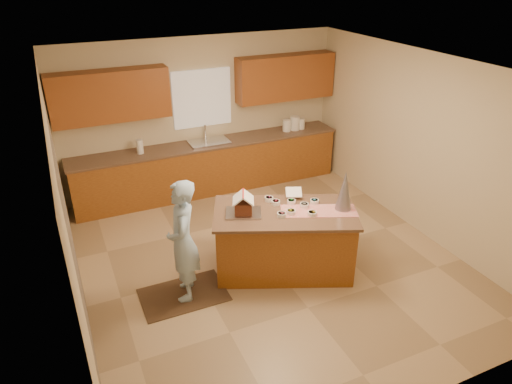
{
  "coord_description": "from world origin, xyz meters",
  "views": [
    {
      "loc": [
        -2.42,
        -4.96,
        3.85
      ],
      "look_at": [
        -0.1,
        0.2,
        1.0
      ],
      "focal_mm": 32.76,
      "sensor_mm": 36.0,
      "label": 1
    }
  ],
  "objects_px": {
    "island_base": "(284,242)",
    "boy": "(183,241)",
    "tinsel_tree": "(345,191)",
    "gingerbread_house": "(243,205)"
  },
  "relations": [
    {
      "from": "island_base",
      "to": "tinsel_tree",
      "type": "xyz_separation_m",
      "value": [
        0.72,
        -0.25,
        0.74
      ]
    },
    {
      "from": "island_base",
      "to": "gingerbread_house",
      "type": "distance_m",
      "value": 0.81
    },
    {
      "from": "tinsel_tree",
      "to": "boy",
      "type": "height_order",
      "value": "boy"
    },
    {
      "from": "island_base",
      "to": "boy",
      "type": "height_order",
      "value": "boy"
    },
    {
      "from": "tinsel_tree",
      "to": "island_base",
      "type": "bearing_deg",
      "value": 160.76
    },
    {
      "from": "island_base",
      "to": "boy",
      "type": "distance_m",
      "value": 1.42
    },
    {
      "from": "island_base",
      "to": "gingerbread_house",
      "type": "relative_size",
      "value": 4.94
    },
    {
      "from": "boy",
      "to": "gingerbread_house",
      "type": "bearing_deg",
      "value": 116.69
    },
    {
      "from": "island_base",
      "to": "tinsel_tree",
      "type": "height_order",
      "value": "tinsel_tree"
    },
    {
      "from": "tinsel_tree",
      "to": "gingerbread_house",
      "type": "distance_m",
      "value": 1.31
    }
  ]
}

